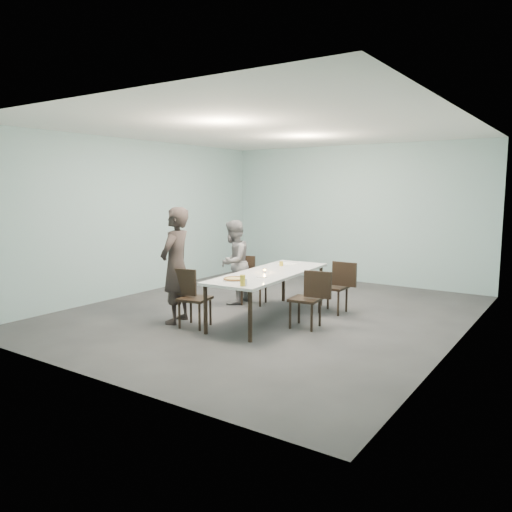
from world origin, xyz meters
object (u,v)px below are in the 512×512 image
Objects in this scene: water_tumbler at (244,282)px; side_plate at (262,277)px; chair_far_left at (250,276)px; amber_tumbler at (281,264)px; diner_near at (176,265)px; chair_far_right at (338,284)px; chair_near_right at (310,295)px; tealight at (264,271)px; table at (269,276)px; pizza at (234,279)px; beer_glass at (243,280)px; chair_near_left at (190,294)px; diner_far at (233,262)px.

side_plate is at bearing 103.07° from water_tumbler.
chair_far_left is 10.88× the size of amber_tumbler.
chair_far_left is 9.67× the size of water_tumbler.
chair_far_right is at bearing 122.26° from diner_near.
tealight is (-0.85, 0.06, 0.27)m from chair_near_right.
table is 0.46m from side_plate.
amber_tumbler is (-0.13, 1.52, 0.02)m from pizza.
chair_near_right is 2.10m from diner_near.
diner_near is 1.37m from beer_glass.
chair_near_right is at bearing -9.64° from table.
chair_near_left is (-0.74, -1.05, -0.19)m from table.
beer_glass is at bearing -16.30° from chair_near_left.
chair_near_right is at bearing 19.34° from chair_near_left.
chair_near_left is 4.83× the size of side_plate.
side_plate is 0.40m from tealight.
diner_far is at bearing 91.61° from chair_near_left.
chair_far_left is at bearing -32.43° from chair_near_right.
chair_near_left is at bearing 24.28° from chair_near_right.
diner_near is at bearing 158.93° from chair_near_left.
beer_glass is (0.15, -0.71, 0.07)m from side_plate.
diner_near is 22.36× the size of amber_tumbler.
chair_far_right is at bearing 50.28° from table.
table is at bearing 108.23° from side_plate.
water_tumbler is (0.34, -0.23, 0.03)m from pizza.
side_plate is (0.14, -0.43, 0.06)m from table.
amber_tumbler is at bearing 15.17° from chair_far_right.
chair_near_right is 1.00× the size of chair_far_right.
tealight is at bearing -10.17° from chair_near_right.
amber_tumbler is at bearing 94.87° from pizza.
table is at bearing -54.18° from chair_far_left.
chair_far_left is 1.73m from diner_near.
diner_far is 8.37× the size of side_plate.
water_tumbler is at bearing -74.89° from table.
diner_far is at bearing 126.99° from pizza.
beer_glass is at bearing -75.36° from amber_tumbler.
beer_glass is (0.30, -1.14, 0.13)m from table.
chair_far_right is at bearing -7.07° from chair_far_left.
pizza is (0.80, -1.55, 0.27)m from chair_far_left.
beer_glass reaches higher than chair_near_left.
diner_far is 2.16m from water_tumbler.
diner_near reaches higher than side_plate.
pizza is at bearing 34.64° from chair_near_right.
water_tumbler is at bearing 71.32° from diner_near.
water_tumbler is 1.12× the size of amber_tumbler.
diner_far is at bearing 150.03° from tealight.
table is 1.30m from chair_near_left.
table is 3.05× the size of chair_far_left.
side_plate is 2.00× the size of water_tumbler.
diner_far reaches higher than table.
side_plate reaches higher than table.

